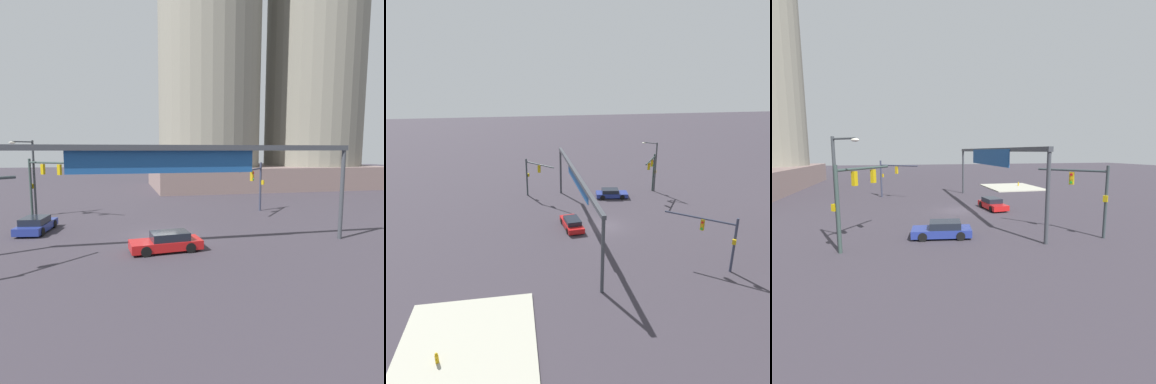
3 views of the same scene
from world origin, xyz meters
TOP-DOWN VIEW (x-y plane):
  - ground_plane at (0.00, 0.00)m, footprint 214.00×214.00m
  - sidewalk_corner at (16.93, -13.20)m, footprint 10.32×8.63m
  - traffic_signal_near_corner at (-11.29, -7.45)m, footprint 4.25×3.51m
  - traffic_signal_opposite_side at (10.43, 7.24)m, footprint 4.46×4.81m
  - traffic_signal_cross_street at (-9.94, 9.20)m, footprint 4.51×3.35m
  - streetlamp_curved_arm at (-10.88, 9.81)m, footprint 1.74×1.85m
  - overhead_sign_gantry at (-0.05, -3.36)m, footprint 25.09×0.43m
  - sedan_car_approaching at (-0.09, -3.81)m, footprint 4.58×2.18m
  - sedan_car_waiting_far at (-9.21, 3.19)m, footprint 2.51×4.55m
  - fire_hydrant_on_curb at (17.81, -14.79)m, footprint 0.33×0.22m

SIDE VIEW (x-z plane):
  - ground_plane at x=0.00m, z-range 0.00..0.00m
  - sidewalk_corner at x=16.93m, z-range 0.00..0.15m
  - fire_hydrant_on_curb at x=17.81m, z-range 0.13..0.84m
  - sedan_car_approaching at x=-0.09m, z-range -0.03..1.18m
  - sedan_car_waiting_far at x=-9.21m, z-range -0.03..1.18m
  - traffic_signal_opposite_side at x=10.43m, z-range 0.84..5.84m
  - traffic_signal_near_corner at x=-11.29m, z-range 0.89..6.16m
  - traffic_signal_cross_street at x=-9.94m, z-range 1.05..6.51m
  - streetlamp_curved_arm at x=-10.88m, z-range 0.62..7.77m
  - overhead_sign_gantry at x=-0.05m, z-range 2.33..8.91m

